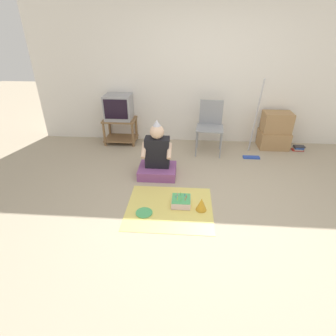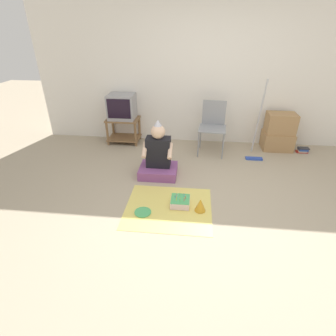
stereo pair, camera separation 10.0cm
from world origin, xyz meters
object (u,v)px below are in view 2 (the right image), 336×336
(folding_chair, at_px, (213,123))
(paper_plate, at_px, (143,212))
(party_hat_blue, at_px, (200,205))
(cardboard_box_stack, at_px, (279,132))
(birthday_cake, at_px, (180,202))
(tv, at_px, (122,107))
(dust_mop, at_px, (257,136))
(book_pile, at_px, (303,150))
(person_seated, at_px, (158,158))

(folding_chair, bearing_deg, paper_plate, -115.18)
(party_hat_blue, bearing_deg, paper_plate, -170.53)
(cardboard_box_stack, xyz_separation_m, birthday_cake, (-1.66, -1.94, -0.26))
(tv, bearing_deg, paper_plate, -70.19)
(dust_mop, bearing_deg, birthday_cake, -127.90)
(tv, distance_m, party_hat_blue, 2.60)
(birthday_cake, distance_m, paper_plate, 0.49)
(tv, height_order, folding_chair, tv)
(birthday_cake, bearing_deg, party_hat_blue, -20.15)
(dust_mop, relative_size, paper_plate, 6.51)
(tv, distance_m, folding_chair, 1.70)
(folding_chair, relative_size, paper_plate, 4.39)
(paper_plate, bearing_deg, book_pile, 38.57)
(folding_chair, bearing_deg, tv, 170.95)
(folding_chair, bearing_deg, person_seated, -131.74)
(book_pile, relative_size, person_seated, 0.24)
(birthday_cake, xyz_separation_m, paper_plate, (-0.45, -0.21, -0.04))
(folding_chair, relative_size, book_pile, 4.27)
(tv, xyz_separation_m, party_hat_blue, (1.48, -2.05, -0.61))
(person_seated, xyz_separation_m, paper_plate, (-0.06, -0.97, -0.27))
(folding_chair, xyz_separation_m, party_hat_blue, (-0.19, -1.78, -0.44))
(folding_chair, xyz_separation_m, paper_plate, (-0.89, -1.90, -0.52))
(cardboard_box_stack, bearing_deg, birthday_cake, -130.54)
(tv, bearing_deg, folding_chair, -9.05)
(cardboard_box_stack, xyz_separation_m, person_seated, (-2.04, -1.18, -0.04))
(birthday_cake, height_order, paper_plate, birthday_cake)
(party_hat_blue, bearing_deg, dust_mop, 60.07)
(person_seated, relative_size, paper_plate, 4.23)
(tv, height_order, cardboard_box_stack, tv)
(book_pile, xyz_separation_m, party_hat_blue, (-1.85, -1.91, 0.05))
(tv, xyz_separation_m, person_seated, (0.84, -1.20, -0.42))
(cardboard_box_stack, relative_size, person_seated, 0.77)
(folding_chair, xyz_separation_m, person_seated, (-0.83, -0.93, -0.25))
(birthday_cake, relative_size, paper_plate, 1.16)
(person_seated, bearing_deg, folding_chair, 48.26)
(dust_mop, height_order, party_hat_blue, dust_mop)
(dust_mop, distance_m, birthday_cake, 1.95)
(cardboard_box_stack, relative_size, birthday_cake, 2.81)
(dust_mop, height_order, paper_plate, dust_mop)
(folding_chair, height_order, cardboard_box_stack, folding_chair)
(party_hat_blue, bearing_deg, book_pile, 46.01)
(folding_chair, relative_size, party_hat_blue, 5.32)
(folding_chair, height_order, party_hat_blue, folding_chair)
(tv, xyz_separation_m, birthday_cake, (1.23, -1.96, -0.65))
(birthday_cake, relative_size, party_hat_blue, 1.41)
(tv, bearing_deg, cardboard_box_stack, -0.33)
(dust_mop, relative_size, person_seated, 1.54)
(tv, height_order, book_pile, tv)
(dust_mop, xyz_separation_m, book_pile, (0.92, 0.31, -0.35))
(book_pile, bearing_deg, folding_chair, -175.50)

